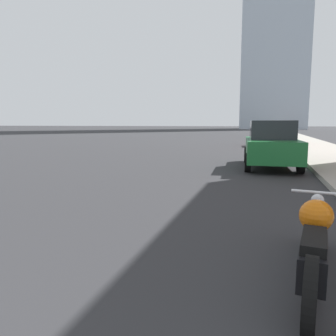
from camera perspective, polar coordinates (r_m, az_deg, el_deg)
name	(u,v)px	position (r m, az deg, el deg)	size (l,w,h in m)	color
sidewalk	(295,138)	(39.10, 21.20, 4.97)	(3.33, 240.00, 0.15)	#9E998E
motorcycle	(314,242)	(3.83, 24.13, -11.72)	(0.69, 2.49, 0.80)	black
parked_car_green	(271,144)	(12.68, 17.50, 3.93)	(2.09, 4.49, 1.73)	#1E6B33
parked_car_red	(271,134)	(25.10, 17.50, 5.72)	(2.23, 4.55, 1.78)	red
parked_car_yellow	(268,131)	(36.80, 17.05, 6.20)	(2.04, 4.56, 1.71)	gold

